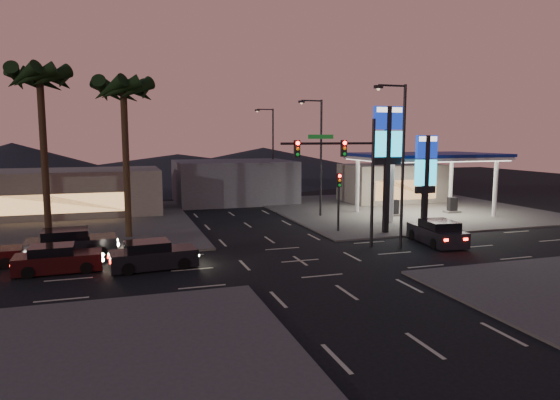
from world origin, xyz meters
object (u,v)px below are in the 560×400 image
object	(u,v)px
pylon_sign_tall	(388,144)
car_lane_b_front	(75,247)
car_lane_a_mid	(57,260)
car_lane_a_front	(152,256)
traffic_signal_mast	(347,164)
suv_station	(437,233)
car_lane_b_mid	(71,244)
gas_station	(425,158)
pylon_sign_short	(426,169)

from	to	relation	value
pylon_sign_tall	car_lane_b_front	bearing A→B (deg)	-177.81
pylon_sign_tall	car_lane_a_mid	world-z (taller)	pylon_sign_tall
car_lane_a_front	car_lane_a_mid	bearing A→B (deg)	170.60
traffic_signal_mast	suv_station	xyz separation A→B (m)	(6.21, -0.52, -4.50)
pylon_sign_tall	car_lane_a_front	xyz separation A→B (m)	(-16.47, -4.65, -5.71)
car_lane_a_mid	car_lane_b_front	bearing A→B (deg)	78.67
traffic_signal_mast	car_lane_b_mid	bearing A→B (deg)	169.80
pylon_sign_tall	suv_station	size ratio (longest dim) A/B	1.83
car_lane_a_front	car_lane_b_mid	size ratio (longest dim) A/B	0.91
pylon_sign_tall	car_lane_a_mid	xyz separation A→B (m)	(-21.15, -3.87, -5.74)
car_lane_a_mid	suv_station	size ratio (longest dim) A/B	0.89
gas_station	traffic_signal_mast	world-z (taller)	traffic_signal_mast
pylon_sign_short	car_lane_b_mid	xyz separation A→B (m)	(-23.28, 0.37, -3.90)
pylon_sign_short	car_lane_a_front	bearing A→B (deg)	-169.12
pylon_sign_short	pylon_sign_tall	bearing A→B (deg)	158.20
car_lane_a_mid	car_lane_b_front	xyz separation A→B (m)	(0.62, 3.09, -0.05)
pylon_sign_tall	car_lane_a_front	world-z (taller)	pylon_sign_tall
pylon_sign_tall	car_lane_b_mid	size ratio (longest dim) A/B	1.76
pylon_sign_short	car_lane_b_mid	world-z (taller)	pylon_sign_short
gas_station	car_lane_a_front	world-z (taller)	gas_station
traffic_signal_mast	car_lane_a_front	distance (m)	12.63
traffic_signal_mast	car_lane_b_front	bearing A→B (deg)	170.20
pylon_sign_tall	suv_station	xyz separation A→B (m)	(1.47, -4.03, -5.66)
pylon_sign_short	car_lane_a_front	distance (m)	19.73
pylon_sign_tall	car_lane_b_mid	world-z (taller)	pylon_sign_tall
pylon_sign_tall	car_lane_b_mid	distance (m)	21.54
traffic_signal_mast	car_lane_b_front	size ratio (longest dim) A/B	1.94
pylon_sign_short	car_lane_b_front	distance (m)	23.39
pylon_sign_tall	pylon_sign_short	distance (m)	3.20
suv_station	car_lane_a_front	bearing A→B (deg)	-178.04
car_lane_a_front	traffic_signal_mast	bearing A→B (deg)	5.53
gas_station	suv_station	xyz separation A→B (m)	(-6.03, -10.53, -4.35)
car_lane_a_front	suv_station	bearing A→B (deg)	1.96
pylon_sign_short	car_lane_a_mid	size ratio (longest dim) A/B	1.60
suv_station	gas_station	bearing A→B (deg)	60.20
gas_station	car_lane_a_front	bearing A→B (deg)	-155.06
pylon_sign_short	suv_station	bearing A→B (deg)	-108.80
car_lane_b_front	car_lane_b_mid	world-z (taller)	car_lane_b_mid
gas_station	car_lane_b_mid	xyz separation A→B (m)	(-28.28, -7.13, -4.32)
car_lane_a_mid	car_lane_b_front	world-z (taller)	car_lane_a_mid
traffic_signal_mast	car_lane_a_mid	bearing A→B (deg)	-178.74
traffic_signal_mast	suv_station	bearing A→B (deg)	-4.81
car_lane_a_front	car_lane_b_front	world-z (taller)	car_lane_a_front
car_lane_b_front	suv_station	xyz separation A→B (m)	(22.00, -3.25, 0.12)
traffic_signal_mast	car_lane_a_front	xyz separation A→B (m)	(-11.73, -1.13, -4.54)
pylon_sign_short	traffic_signal_mast	size ratio (longest dim) A/B	0.88
car_lane_b_mid	suv_station	distance (m)	22.51
car_lane_b_front	pylon_sign_short	bearing A→B (deg)	-0.54
car_lane_a_front	suv_station	distance (m)	17.95
gas_station	car_lane_a_mid	xyz separation A→B (m)	(-28.65, -10.37, -4.43)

